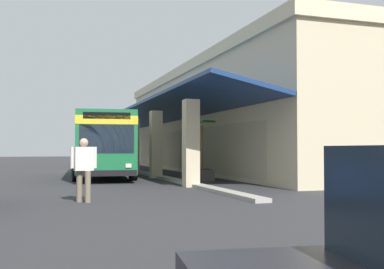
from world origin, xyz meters
The scene contains 6 objects.
ground centered at (0.00, 8.00, 0.00)m, with size 120.00×120.00×0.00m, color #2D2D30.
curb_strip centered at (2.41, 3.58, 0.06)m, with size 34.22×0.50×0.12m, color #9E998E.
plaza_building centered at (2.41, 13.21, 3.33)m, with size 28.81×17.32×6.66m.
transit_bus centered at (5.87, 1.00, 1.85)m, with size 11.39×3.54×3.34m.
pedestrian centered at (17.84, -0.97, 0.98)m, with size 0.35×0.70×1.74m.
potted_palm centered at (10.84, 4.82, 0.62)m, with size 1.95×1.65×2.80m.
Camera 1 is at (30.84, -2.09, 1.46)m, focal length 43.86 mm.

